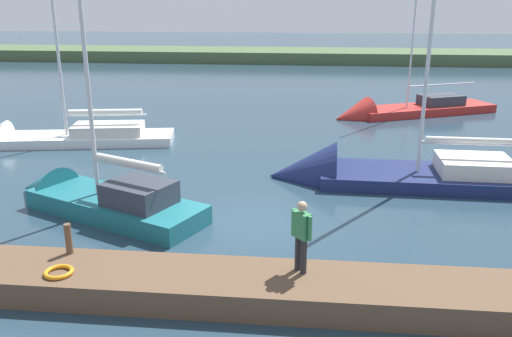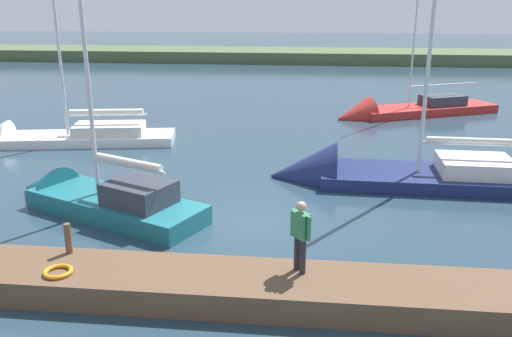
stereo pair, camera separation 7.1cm
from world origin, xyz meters
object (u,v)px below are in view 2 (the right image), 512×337
object	(u,v)px
life_ring_buoy	(58,272)
person_on_dock	(300,232)
mooring_post_near	(68,238)
sailboat_far_left	(54,140)
sailboat_outer_mooring	(91,201)
sailboat_mid_channel	(375,178)
sailboat_far_right	(401,113)

from	to	relation	value
life_ring_buoy	person_on_dock	size ratio (longest dim) A/B	0.39
mooring_post_near	person_on_dock	xyz separation A→B (m)	(-5.62, 0.33, 0.60)
mooring_post_near	life_ring_buoy	xyz separation A→B (m)	(-0.20, 1.03, -0.33)
sailboat_far_left	person_on_dock	world-z (taller)	sailboat_far_left
life_ring_buoy	sailboat_far_left	size ratio (longest dim) A/B	0.07
sailboat_outer_mooring	person_on_dock	world-z (taller)	sailboat_outer_mooring
life_ring_buoy	sailboat_outer_mooring	size ratio (longest dim) A/B	0.07
mooring_post_near	sailboat_mid_channel	size ratio (longest dim) A/B	0.06
sailboat_mid_channel	sailboat_outer_mooring	distance (m)	10.24
mooring_post_near	person_on_dock	world-z (taller)	person_on_dock
life_ring_buoy	person_on_dock	world-z (taller)	person_on_dock
life_ring_buoy	sailboat_mid_channel	distance (m)	12.13
person_on_dock	sailboat_far_left	bearing A→B (deg)	-87.26
mooring_post_near	life_ring_buoy	distance (m)	1.10
sailboat_far_right	person_on_dock	world-z (taller)	sailboat_far_right
life_ring_buoy	person_on_dock	bearing A→B (deg)	-172.66
life_ring_buoy	sailboat_mid_channel	xyz separation A→B (m)	(-8.01, -9.10, -0.53)
sailboat_far_left	person_on_dock	bearing A→B (deg)	124.03
life_ring_buoy	sailboat_far_right	world-z (taller)	sailboat_far_right
sailboat_far_right	sailboat_outer_mooring	size ratio (longest dim) A/B	1.31
sailboat_far_right	mooring_post_near	bearing A→B (deg)	37.19
mooring_post_near	sailboat_far_left	world-z (taller)	sailboat_far_left
mooring_post_near	sailboat_far_right	size ratio (longest dim) A/B	0.06
sailboat_far_right	person_on_dock	size ratio (longest dim) A/B	7.18
sailboat_far_right	sailboat_outer_mooring	xyz separation A→B (m)	(12.32, 16.18, 0.11)
mooring_post_near	person_on_dock	bearing A→B (deg)	176.63
sailboat_outer_mooring	person_on_dock	size ratio (longest dim) A/B	5.47
mooring_post_near	sailboat_outer_mooring	distance (m)	4.64
sailboat_far_right	person_on_dock	bearing A→B (deg)	50.89
person_on_dock	sailboat_outer_mooring	bearing A→B (deg)	-75.22
person_on_dock	life_ring_buoy	bearing A→B (deg)	-33.77
mooring_post_near	life_ring_buoy	world-z (taller)	mooring_post_near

